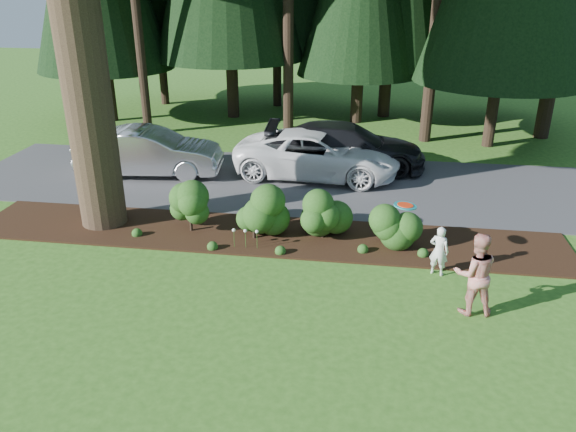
# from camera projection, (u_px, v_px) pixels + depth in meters

# --- Properties ---
(ground) EXTENTS (80.00, 80.00, 0.00)m
(ground) POSITION_uv_depth(u_px,v_px,m) (236.00, 299.00, 12.24)
(ground) COLOR #2D5919
(ground) RESTS_ON ground
(mulch_bed) EXTENTS (16.00, 2.50, 0.05)m
(mulch_bed) POSITION_uv_depth(u_px,v_px,m) (263.00, 235.00, 15.18)
(mulch_bed) COLOR black
(mulch_bed) RESTS_ON ground
(driveway) EXTENTS (22.00, 6.00, 0.03)m
(driveway) POSITION_uv_depth(u_px,v_px,m) (287.00, 182.00, 19.04)
(driveway) COLOR #38383A
(driveway) RESTS_ON ground
(shrub_row) EXTENTS (6.53, 1.60, 1.61)m
(shrub_row) POSITION_uv_depth(u_px,v_px,m) (291.00, 212.00, 14.66)
(shrub_row) COLOR #234916
(shrub_row) RESTS_ON ground
(lily_cluster) EXTENTS (0.69, 0.09, 0.57)m
(lily_cluster) POSITION_uv_depth(u_px,v_px,m) (245.00, 232.00, 14.26)
(lily_cluster) COLOR #234916
(lily_cluster) RESTS_ON ground
(car_silver_wagon) EXTENTS (5.08, 2.25, 1.62)m
(car_silver_wagon) POSITION_uv_depth(u_px,v_px,m) (150.00, 152.00, 19.39)
(car_silver_wagon) COLOR #B1B1B6
(car_silver_wagon) RESTS_ON driveway
(car_white_suv) EXTENTS (5.79, 2.99, 1.56)m
(car_white_suv) POSITION_uv_depth(u_px,v_px,m) (318.00, 154.00, 19.25)
(car_white_suv) COLOR white
(car_white_suv) RESTS_ON driveway
(car_dark_suv) EXTENTS (5.76, 2.63, 1.64)m
(car_dark_suv) POSITION_uv_depth(u_px,v_px,m) (346.00, 147.00, 19.97)
(car_dark_suv) COLOR black
(car_dark_suv) RESTS_ON driveway
(child) EXTENTS (0.52, 0.44, 1.22)m
(child) POSITION_uv_depth(u_px,v_px,m) (439.00, 251.00, 13.03)
(child) COLOR silver
(child) RESTS_ON ground
(adult) EXTENTS (0.94, 0.76, 1.81)m
(adult) POSITION_uv_depth(u_px,v_px,m) (475.00, 274.00, 11.44)
(adult) COLOR red
(adult) RESTS_ON ground
(frisbee) EXTENTS (0.53, 0.53, 0.08)m
(frisbee) POSITION_uv_depth(u_px,v_px,m) (405.00, 206.00, 12.96)
(frisbee) COLOR teal
(frisbee) RESTS_ON ground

